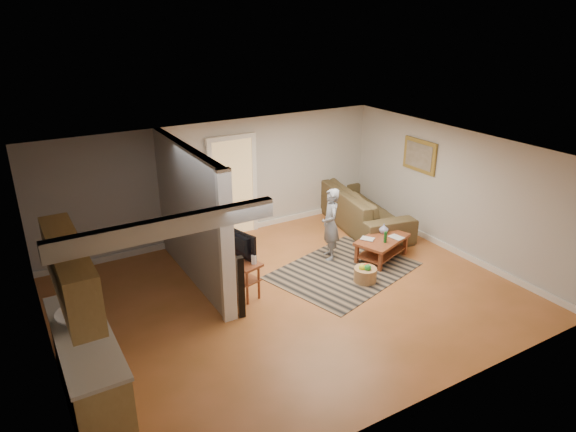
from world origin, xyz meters
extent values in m
plane|color=#975926|center=(0.00, 0.00, 0.00)|extent=(7.50, 7.50, 0.00)
cube|color=beige|center=(0.00, 3.00, 1.25)|extent=(7.50, 0.04, 2.50)
cube|color=beige|center=(-3.75, 0.00, 1.25)|extent=(0.04, 6.00, 2.50)
cube|color=beige|center=(3.75, 0.00, 1.25)|extent=(0.04, 6.00, 2.50)
cube|color=white|center=(0.00, 0.00, 2.50)|extent=(7.50, 6.00, 0.04)
cube|color=beige|center=(-1.20, 1.45, 1.25)|extent=(0.15, 3.10, 2.50)
cube|color=white|center=(-1.20, -0.10, 1.25)|extent=(0.22, 0.10, 2.50)
cube|color=white|center=(0.00, 2.97, 0.06)|extent=(7.50, 0.04, 0.12)
cube|color=white|center=(3.72, 0.00, 0.06)|extent=(0.04, 6.00, 0.12)
cube|color=#D8B272|center=(0.30, 2.94, 1.05)|extent=(0.90, 0.06, 2.10)
cube|color=#A88A4D|center=(-3.43, -0.80, 0.45)|extent=(0.60, 2.20, 0.90)
cube|color=beige|center=(-3.43, -0.80, 0.92)|extent=(0.64, 2.24, 0.05)
cube|color=#A88A4D|center=(-3.45, -0.80, 1.80)|extent=(0.35, 2.00, 0.70)
imported|color=silver|center=(-3.43, -0.50, 0.94)|extent=(0.54, 0.54, 0.19)
cube|color=black|center=(-1.11, 0.80, 1.85)|extent=(0.03, 0.40, 0.34)
cube|color=black|center=(-1.11, 1.30, 1.85)|extent=(0.03, 0.40, 0.34)
cube|color=black|center=(-1.11, 1.80, 1.85)|extent=(0.03, 0.40, 0.34)
cube|color=olive|center=(3.71, 1.00, 1.75)|extent=(0.04, 0.90, 0.68)
cube|color=black|center=(1.33, 0.31, 0.01)|extent=(3.01, 2.53, 0.01)
imported|color=#4C4726|center=(3.00, 1.94, 0.00)|extent=(1.62, 3.04, 0.84)
cube|color=maroon|center=(2.28, 0.36, 0.41)|extent=(1.27, 0.99, 0.06)
cube|color=silver|center=(2.28, 0.36, 0.41)|extent=(0.79, 0.60, 0.02)
cube|color=maroon|center=(2.28, 0.36, 0.14)|extent=(1.15, 0.87, 0.03)
cube|color=maroon|center=(1.90, -0.05, 0.20)|extent=(0.08, 0.08, 0.41)
cube|color=maroon|center=(2.83, 0.28, 0.20)|extent=(0.08, 0.08, 0.41)
cube|color=maroon|center=(1.73, 0.44, 0.20)|extent=(0.08, 0.08, 0.41)
cube|color=maroon|center=(2.66, 0.77, 0.20)|extent=(0.08, 0.08, 0.41)
imported|color=navy|center=(2.46, 0.54, 0.44)|extent=(0.24, 0.24, 0.20)
cylinder|color=#12511C|center=(2.20, 0.18, 0.55)|extent=(0.06, 0.06, 0.22)
imported|color=#998C4C|center=(1.92, 0.41, 0.44)|extent=(0.29, 0.31, 0.02)
imported|color=#66594C|center=(2.43, 0.21, 0.44)|extent=(0.24, 0.30, 0.02)
cube|color=maroon|center=(-0.75, 0.64, 0.64)|extent=(0.65, 1.11, 0.04)
cube|color=maroon|center=(-0.75, 0.64, 0.35)|extent=(0.59, 1.02, 0.03)
cylinder|color=maroon|center=(-0.76, 0.17, 0.32)|extent=(0.04, 0.04, 0.64)
cylinder|color=maroon|center=(-1.00, 1.04, 0.32)|extent=(0.04, 0.04, 0.64)
cylinder|color=maroon|center=(-0.50, 0.24, 0.32)|extent=(0.04, 0.04, 0.64)
cylinder|color=maroon|center=(-0.74, 1.11, 0.32)|extent=(0.04, 0.04, 0.64)
imported|color=black|center=(-0.73, 0.64, 0.66)|extent=(0.33, 0.84, 0.48)
cylinder|color=white|center=(-0.56, 0.28, 0.74)|extent=(0.09, 0.09, 0.16)
cube|color=black|center=(-1.00, -0.11, 0.53)|extent=(0.12, 0.12, 1.06)
cube|color=black|center=(-0.96, 1.40, 0.45)|extent=(0.12, 0.12, 0.91)
cylinder|color=#986941|center=(1.42, -0.22, 0.13)|extent=(0.41, 0.41, 0.27)
sphere|color=red|center=(1.47, -0.18, 0.27)|extent=(0.13, 0.13, 0.13)
sphere|color=yellow|center=(1.36, -0.20, 0.29)|extent=(0.13, 0.13, 0.13)
sphere|color=green|center=(1.42, -0.27, 0.30)|extent=(0.13, 0.13, 0.13)
imported|color=gray|center=(1.41, 0.90, 0.00)|extent=(0.51, 0.61, 1.44)
imported|color=#1E213F|center=(-0.60, 2.70, 0.00)|extent=(0.57, 0.57, 0.93)
camera|label=1|loc=(-3.94, -6.56, 4.58)|focal=32.00mm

